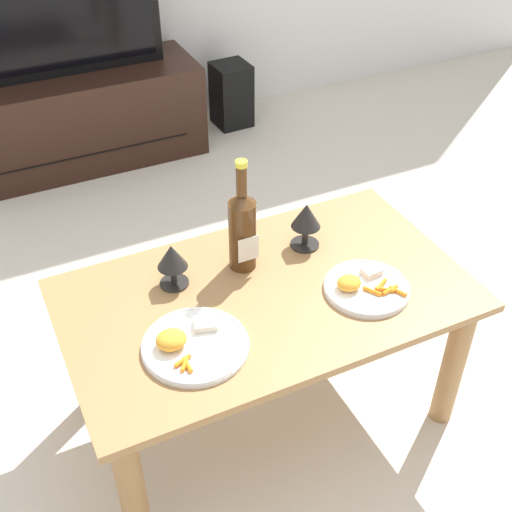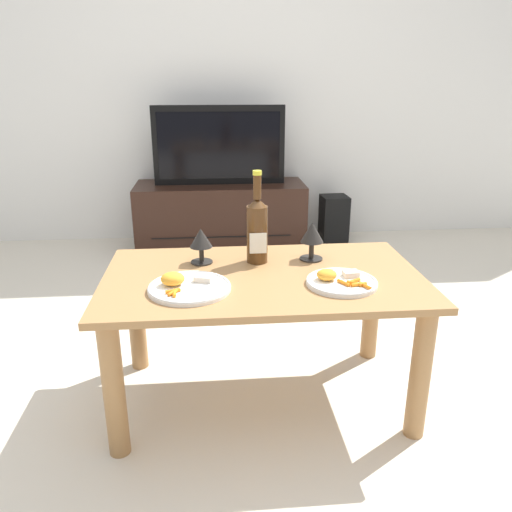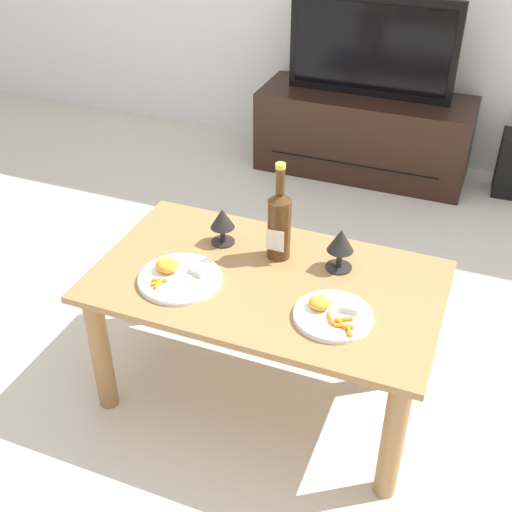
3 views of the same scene
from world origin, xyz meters
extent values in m
plane|color=beige|center=(0.00, 0.00, 0.00)|extent=(6.40, 6.40, 0.00)
cube|color=silver|center=(0.00, 2.21, 1.30)|extent=(6.40, 0.10, 2.60)
cube|color=#9E7042|center=(0.00, 0.00, 0.50)|extent=(1.14, 0.66, 0.02)
cylinder|color=#9E7042|center=(-0.51, -0.27, 0.24)|extent=(0.07, 0.07, 0.49)
cylinder|color=#9E7042|center=(0.51, -0.27, 0.24)|extent=(0.07, 0.07, 0.49)
cylinder|color=#9E7042|center=(-0.51, 0.27, 0.24)|extent=(0.07, 0.07, 0.49)
cylinder|color=#9E7042|center=(0.51, 0.27, 0.24)|extent=(0.07, 0.07, 0.49)
cube|color=black|center=(-0.11, 1.89, 0.23)|extent=(1.20, 0.44, 0.47)
cube|color=black|center=(-0.11, 1.66, 0.14)|extent=(0.96, 0.01, 0.01)
cube|color=black|center=(-0.11, 1.89, 0.74)|extent=(0.92, 0.04, 0.54)
cube|color=black|center=(-0.11, 1.86, 0.74)|extent=(0.84, 0.01, 0.45)
cube|color=black|center=(0.74, 1.93, 0.18)|extent=(0.20, 0.20, 0.35)
cylinder|color=#4C2D14|center=(-0.01, 0.14, 0.62)|extent=(0.08, 0.08, 0.22)
cone|color=#4C2D14|center=(-0.01, 0.14, 0.75)|extent=(0.08, 0.08, 0.04)
cylinder|color=#4C2D14|center=(-0.01, 0.14, 0.80)|extent=(0.03, 0.03, 0.09)
cylinder|color=yellow|center=(-0.01, 0.14, 0.86)|extent=(0.03, 0.03, 0.02)
cube|color=silver|center=(-0.01, 0.10, 0.60)|extent=(0.06, 0.00, 0.08)
cylinder|color=black|center=(-0.22, 0.15, 0.52)|extent=(0.08, 0.08, 0.01)
cylinder|color=black|center=(-0.22, 0.15, 0.55)|extent=(0.02, 0.02, 0.06)
cone|color=black|center=(-0.22, 0.15, 0.61)|extent=(0.09, 0.09, 0.07)
cylinder|color=black|center=(0.20, 0.15, 0.52)|extent=(0.09, 0.09, 0.01)
cylinder|color=black|center=(0.20, 0.15, 0.55)|extent=(0.02, 0.02, 0.07)
cone|color=black|center=(0.20, 0.15, 0.62)|extent=(0.09, 0.09, 0.08)
cylinder|color=white|center=(-0.26, -0.11, 0.52)|extent=(0.28, 0.28, 0.01)
torus|color=white|center=(-0.26, -0.11, 0.53)|extent=(0.27, 0.27, 0.01)
ellipsoid|color=orange|center=(-0.31, -0.09, 0.55)|extent=(0.08, 0.07, 0.04)
cube|color=beige|center=(-0.21, -0.07, 0.54)|extent=(0.07, 0.07, 0.02)
cylinder|color=orange|center=(-0.31, -0.16, 0.53)|extent=(0.05, 0.03, 0.01)
cylinder|color=orange|center=(-0.31, -0.17, 0.53)|extent=(0.04, 0.05, 0.01)
cylinder|color=orange|center=(-0.30, -0.18, 0.53)|extent=(0.01, 0.05, 0.01)
cylinder|color=white|center=(0.26, -0.11, 0.52)|extent=(0.24, 0.24, 0.01)
torus|color=white|center=(0.26, -0.11, 0.53)|extent=(0.24, 0.24, 0.01)
ellipsoid|color=orange|center=(0.21, -0.10, 0.54)|extent=(0.07, 0.06, 0.04)
cube|color=beige|center=(0.30, -0.07, 0.54)|extent=(0.06, 0.05, 0.02)
cylinder|color=orange|center=(0.32, -0.17, 0.53)|extent=(0.03, 0.05, 0.01)
cylinder|color=orange|center=(0.31, -0.16, 0.53)|extent=(0.06, 0.02, 0.01)
cylinder|color=orange|center=(0.29, -0.15, 0.53)|extent=(0.05, 0.04, 0.01)
cylinder|color=orange|center=(0.30, -0.13, 0.53)|extent=(0.05, 0.04, 0.01)
cylinder|color=orange|center=(0.26, -0.14, 0.53)|extent=(0.04, 0.05, 0.01)
camera|label=1|loc=(-0.63, -1.25, 1.74)|focal=46.24mm
camera|label=2|loc=(-0.18, -1.67, 1.18)|focal=35.25mm
camera|label=3|loc=(0.60, -1.61, 1.78)|focal=45.69mm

